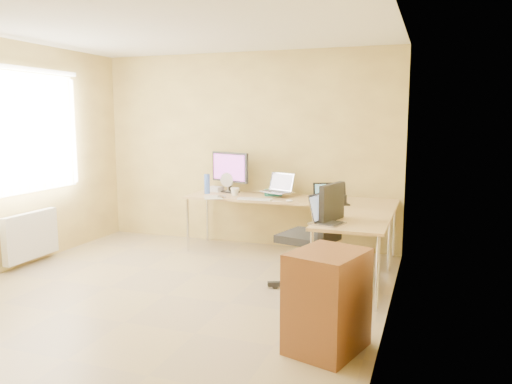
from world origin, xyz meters
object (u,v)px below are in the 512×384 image
(desk_return, at_px, (354,253))
(keyboard, at_px, (255,199))
(office_chair, at_px, (308,240))
(laptop_return, at_px, (328,212))
(cabinet, at_px, (327,303))
(desk_fan, at_px, (228,183))
(laptop_black, at_px, (331,194))
(mug, at_px, (235,192))
(water_bottle, at_px, (207,184))
(monitor, at_px, (230,172))
(desk_main, at_px, (289,226))
(laptop_center, at_px, (277,183))

(desk_return, xyz_separation_m, keyboard, (-1.33, 0.70, 0.37))
(keyboard, xyz_separation_m, office_chair, (0.89, -0.88, -0.24))
(desk_return, relative_size, laptop_return, 3.87)
(keyboard, xyz_separation_m, cabinet, (1.36, -2.19, -0.38))
(desk_fan, bearing_deg, keyboard, -36.47)
(desk_return, distance_m, laptop_black, 0.94)
(keyboard, distance_m, mug, 0.42)
(keyboard, distance_m, laptop_return, 1.59)
(water_bottle, distance_m, cabinet, 3.31)
(keyboard, bearing_deg, water_bottle, 159.15)
(laptop_black, bearing_deg, monitor, 137.51)
(water_bottle, bearing_deg, mug, -7.59)
(monitor, distance_m, desk_fan, 0.15)
(monitor, height_order, water_bottle, monitor)
(keyboard, bearing_deg, laptop_return, -45.04)
(monitor, bearing_deg, mug, -34.06)
(monitor, bearing_deg, cabinet, -32.54)
(water_bottle, bearing_deg, office_chair, -35.12)
(keyboard, bearing_deg, desk_main, 39.63)
(monitor, bearing_deg, desk_return, -10.43)
(laptop_center, height_order, desk_fan, laptop_center)
(laptop_center, bearing_deg, cabinet, -41.16)
(desk_main, relative_size, water_bottle, 10.21)
(laptop_black, xyz_separation_m, mug, (-1.30, 0.23, -0.07))
(desk_return, relative_size, monitor, 2.04)
(desk_fan, relative_size, office_chair, 0.22)
(monitor, relative_size, desk_fan, 2.60)
(keyboard, height_order, office_chair, office_chair)
(monitor, bearing_deg, laptop_center, 11.96)
(office_chair, relative_size, cabinet, 1.39)
(desk_main, bearing_deg, laptop_center, 158.65)
(monitor, xyz_separation_m, mug, (0.18, -0.27, -0.22))
(mug, distance_m, laptop_return, 2.00)
(desk_main, height_order, laptop_return, laptop_return)
(mug, height_order, water_bottle, water_bottle)
(desk_fan, bearing_deg, laptop_center, -4.86)
(laptop_black, bearing_deg, water_bottle, 146.66)
(laptop_center, bearing_deg, office_chair, -36.18)
(water_bottle, relative_size, cabinet, 0.33)
(laptop_return, bearing_deg, desk_return, -10.50)
(laptop_return, bearing_deg, water_bottle, 69.35)
(office_chair, bearing_deg, laptop_center, 133.93)
(desk_main, bearing_deg, mug, -174.58)
(laptop_center, xyz_separation_m, office_chair, (0.72, -1.25, -0.40))
(mug, height_order, laptop_return, laptop_return)
(water_bottle, xyz_separation_m, cabinet, (2.13, -2.48, -0.50))
(office_chair, bearing_deg, monitor, 149.96)
(desk_return, xyz_separation_m, laptop_center, (-1.15, 1.07, 0.54))
(desk_fan, xyz_separation_m, laptop_return, (1.69, -1.61, -0.01))
(keyboard, height_order, water_bottle, water_bottle)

